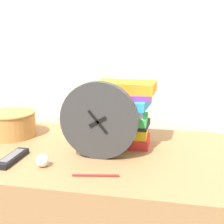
# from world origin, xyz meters

# --- Properties ---
(wall_back) EXTENTS (6.00, 0.04, 2.40)m
(wall_back) POSITION_xyz_m (0.00, 0.74, 1.20)
(wall_back) COLOR silver
(wall_back) RESTS_ON ground_plane
(desk) EXTENTS (1.25, 0.67, 0.70)m
(desk) POSITION_xyz_m (0.00, 0.34, 0.35)
(desk) COLOR olive
(desk) RESTS_ON ground_plane
(desk_clock) EXTENTS (0.29, 0.04, 0.29)m
(desk_clock) POSITION_xyz_m (0.12, 0.27, 0.85)
(desk_clock) COLOR #333333
(desk_clock) RESTS_ON desk
(book_stack) EXTENTS (0.26, 0.20, 0.27)m
(book_stack) POSITION_xyz_m (0.19, 0.43, 0.84)
(book_stack) COLOR red
(book_stack) RESTS_ON desk
(basket) EXTENTS (0.22, 0.22, 0.11)m
(basket) POSITION_xyz_m (-0.33, 0.44, 0.76)
(basket) COLOR #B27A3D
(basket) RESTS_ON desk
(tv_remote) EXTENTS (0.05, 0.17, 0.02)m
(tv_remote) POSITION_xyz_m (-0.19, 0.18, 0.71)
(tv_remote) COLOR black
(tv_remote) RESTS_ON desk
(crumpled_paper_ball) EXTENTS (0.05, 0.05, 0.05)m
(crumpled_paper_ball) POSITION_xyz_m (-0.06, 0.15, 0.72)
(crumpled_paper_ball) COLOR white
(crumpled_paper_ball) RESTS_ON desk
(pen) EXTENTS (0.15, 0.03, 0.01)m
(pen) POSITION_xyz_m (0.15, 0.12, 0.71)
(pen) COLOR #B21E1E
(pen) RESTS_ON desk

